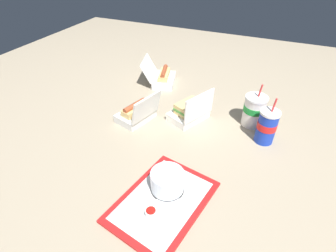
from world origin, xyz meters
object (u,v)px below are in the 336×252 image
object	(u,v)px
clamshell_hotdog_center	(162,77)
clamshell_sandwich_front	(189,111)
food_tray	(163,201)
clamshell_hotdog_corner	(137,113)
cake_container	(167,182)
ketchup_cup	(151,212)
plastic_fork	(136,205)
soda_cup_back	(267,126)
soda_cup_front	(254,110)

from	to	relation	value
clamshell_hotdog_center	clamshell_sandwich_front	world-z (taller)	clamshell_sandwich_front
food_tray	clamshell_hotdog_corner	xyz separation A→B (m)	(0.40, 0.32, 0.03)
clamshell_hotdog_center	clamshell_hotdog_corner	world-z (taller)	clamshell_hotdog_corner
cake_container	food_tray	bearing A→B (deg)	-174.19
clamshell_hotdog_corner	ketchup_cup	bearing A→B (deg)	-146.37
plastic_fork	clamshell_hotdog_corner	distance (m)	0.53
food_tray	ketchup_cup	world-z (taller)	ketchup_cup
food_tray	soda_cup_back	distance (m)	0.56
plastic_fork	clamshell_hotdog_center	bearing A→B (deg)	3.42
clamshell_hotdog_center	food_tray	bearing A→B (deg)	-155.31
clamshell_sandwich_front	plastic_fork	bearing A→B (deg)	-178.22
plastic_fork	clamshell_sandwich_front	world-z (taller)	clamshell_sandwich_front
food_tray	soda_cup_front	xyz separation A→B (m)	(0.59, -0.20, 0.07)
food_tray	clamshell_sandwich_front	bearing A→B (deg)	10.01
clamshell_hotdog_corner	food_tray	bearing A→B (deg)	-141.19
food_tray	clamshell_hotdog_corner	distance (m)	0.52
plastic_fork	soda_cup_back	bearing A→B (deg)	-48.18
clamshell_hotdog_center	soda_cup_front	size ratio (longest dim) A/B	1.12
ketchup_cup	soda_cup_front	size ratio (longest dim) A/B	0.19
soda_cup_back	soda_cup_front	bearing A→B (deg)	33.05
cake_container	soda_cup_back	world-z (taller)	soda_cup_back
clamshell_sandwich_front	clamshell_hotdog_corner	world-z (taller)	clamshell_sandwich_front
cake_container	clamshell_hotdog_corner	bearing A→B (deg)	42.30
plastic_fork	clamshell_hotdog_corner	size ratio (longest dim) A/B	0.52
food_tray	soda_cup_back	bearing A→B (deg)	-29.35
cake_container	plastic_fork	bearing A→B (deg)	148.37
cake_container	ketchup_cup	world-z (taller)	cake_container
plastic_fork	clamshell_hotdog_corner	xyz separation A→B (m)	(0.46, 0.25, 0.02)
cake_container	clamshell_hotdog_corner	distance (m)	0.47
ketchup_cup	soda_cup_front	xyz separation A→B (m)	(0.66, -0.21, 0.05)
cake_container	soda_cup_front	xyz separation A→B (m)	(0.54, -0.21, 0.03)
soda_cup_back	clamshell_hotdog_corner	bearing A→B (deg)	97.94
cake_container	plastic_fork	distance (m)	0.13
clamshell_sandwich_front	cake_container	bearing A→B (deg)	-169.52
food_tray	clamshell_hotdog_corner	world-z (taller)	clamshell_hotdog_corner
ketchup_cup	clamshell_hotdog_center	xyz separation A→B (m)	(0.88, 0.36, 0.01)
ketchup_cup	soda_cup_front	world-z (taller)	soda_cup_front
plastic_fork	cake_container	bearing A→B (deg)	-47.29
ketchup_cup	soda_cup_back	xyz separation A→B (m)	(0.56, -0.28, 0.05)
ketchup_cup	soda_cup_back	world-z (taller)	soda_cup_back
soda_cup_front	soda_cup_back	bearing A→B (deg)	-146.95
clamshell_hotdog_center	soda_cup_front	world-z (taller)	soda_cup_front
plastic_fork	clamshell_hotdog_corner	world-z (taller)	clamshell_hotdog_corner
ketchup_cup	clamshell_hotdog_corner	world-z (taller)	clamshell_hotdog_corner
clamshell_sandwich_front	ketchup_cup	bearing A→B (deg)	-172.17
ketchup_cup	soda_cup_back	bearing A→B (deg)	-27.13
clamshell_hotdog_corner	cake_container	bearing A→B (deg)	-137.70
clamshell_sandwich_front	soda_cup_front	size ratio (longest dim) A/B	1.08
food_tray	clamshell_hotdog_center	distance (m)	0.90
food_tray	cake_container	bearing A→B (deg)	5.81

